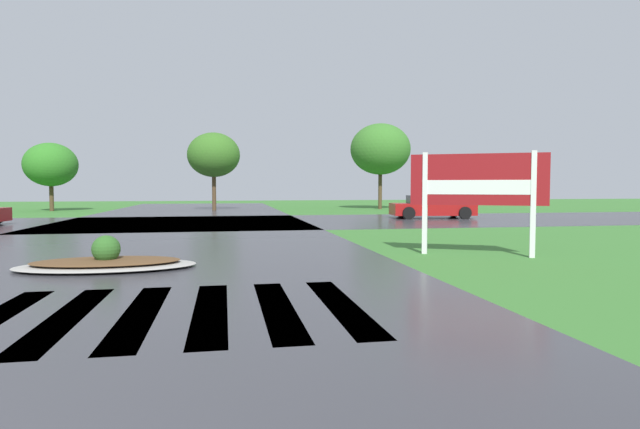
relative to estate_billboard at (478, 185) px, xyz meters
name	(u,v)px	position (x,y,z in m)	size (l,w,h in m)	color
asphalt_roadway	(136,260)	(-8.00, 0.73, -1.71)	(11.53, 80.00, 0.01)	#35353A
asphalt_cross_road	(181,223)	(-8.00, 13.08, -1.71)	(90.00, 10.38, 0.01)	#35353A
crosswalk_stripes	(67,316)	(-8.00, -4.54, -1.71)	(7.65, 3.56, 0.01)	white
estate_billboard	(478,185)	(0.00, 0.00, 0.00)	(2.87, 1.54, 2.51)	white
median_island	(106,262)	(-8.37, -0.49, -1.59)	(3.56, 1.79, 0.68)	#9E9B93
car_blue_compact	(431,207)	(4.75, 14.28, -1.14)	(4.48, 2.64, 1.20)	maroon
background_treeline	(127,153)	(-12.42, 25.36, 2.21)	(38.26, 5.77, 6.31)	#4C3823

